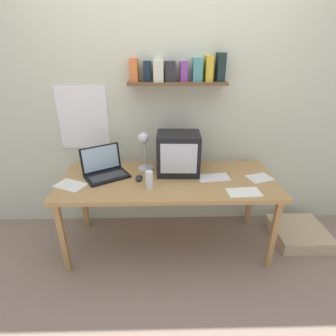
{
  "coord_description": "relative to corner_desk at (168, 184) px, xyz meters",
  "views": [
    {
      "loc": [
        -0.04,
        -2.0,
        1.73
      ],
      "look_at": [
        0.0,
        0.0,
        0.8
      ],
      "focal_mm": 28.0,
      "sensor_mm": 36.0,
      "label": 1
    }
  ],
  "objects": [
    {
      "name": "printed_handout",
      "position": [
        0.4,
        0.01,
        0.06
      ],
      "size": [
        0.29,
        0.18,
        0.0
      ],
      "rotation": [
        0.0,
        0.0,
        0.11
      ],
      "color": "white",
      "rests_on": "corner_desk"
    },
    {
      "name": "laptop",
      "position": [
        -0.55,
        0.09,
        0.12
      ],
      "size": [
        0.44,
        0.41,
        0.25
      ],
      "rotation": [
        0.0,
        0.0,
        0.54
      ],
      "color": "black",
      "rests_on": "corner_desk"
    },
    {
      "name": "back_wall",
      "position": [
        -0.0,
        0.45,
        0.65
      ],
      "size": [
        5.6,
        0.24,
        2.6
      ],
      "color": "beige",
      "rests_on": "ground_plane"
    },
    {
      "name": "floor_cushion",
      "position": [
        1.29,
        0.04,
        -0.59
      ],
      "size": [
        0.49,
        0.49,
        0.12
      ],
      "color": "#CAB089",
      "rests_on": "ground_plane"
    },
    {
      "name": "computer_mouse",
      "position": [
        -0.25,
        -0.01,
        0.07
      ],
      "size": [
        0.06,
        0.11,
        0.03
      ],
      "rotation": [
        0.0,
        0.0,
        -0.01
      ],
      "color": "#232326",
      "rests_on": "corner_desk"
    },
    {
      "name": "juice_glass",
      "position": [
        -0.15,
        -0.16,
        0.12
      ],
      "size": [
        0.06,
        0.06,
        0.14
      ],
      "color": "white",
      "rests_on": "corner_desk"
    },
    {
      "name": "crt_monitor",
      "position": [
        0.09,
        0.13,
        0.23
      ],
      "size": [
        0.38,
        0.31,
        0.36
      ],
      "rotation": [
        0.0,
        0.0,
        -0.03
      ],
      "color": "black",
      "rests_on": "corner_desk"
    },
    {
      "name": "corner_desk",
      "position": [
        0.0,
        0.0,
        0.0
      ],
      "size": [
        1.84,
        0.74,
        0.7
      ],
      "color": "#B0844D",
      "rests_on": "ground_plane"
    },
    {
      "name": "open_notebook",
      "position": [
        0.79,
        -0.01,
        0.06
      ],
      "size": [
        0.24,
        0.21,
        0.0
      ],
      "rotation": [
        0.0,
        0.0,
        0.31
      ],
      "color": "silver",
      "rests_on": "corner_desk"
    },
    {
      "name": "desk_lamp",
      "position": [
        -0.21,
        0.16,
        0.29
      ],
      "size": [
        0.14,
        0.18,
        0.37
      ],
      "rotation": [
        0.0,
        0.0,
        -0.15
      ],
      "color": "silver",
      "rests_on": "corner_desk"
    },
    {
      "name": "loose_paper_near_laptop",
      "position": [
        0.58,
        -0.25,
        0.06
      ],
      "size": [
        0.27,
        0.16,
        0.0
      ],
      "rotation": [
        0.0,
        0.0,
        0.06
      ],
      "color": "white",
      "rests_on": "corner_desk"
    },
    {
      "name": "ground_plane",
      "position": [
        0.0,
        0.0,
        -0.65
      ],
      "size": [
        12.0,
        12.0,
        0.0
      ],
      "primitive_type": "plane",
      "color": "gray"
    },
    {
      "name": "loose_paper_near_monitor",
      "position": [
        -0.8,
        -0.1,
        0.06
      ],
      "size": [
        0.29,
        0.25,
        0.0
      ],
      "rotation": [
        0.0,
        0.0,
        -0.44
      ],
      "color": "white",
      "rests_on": "corner_desk"
    }
  ]
}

